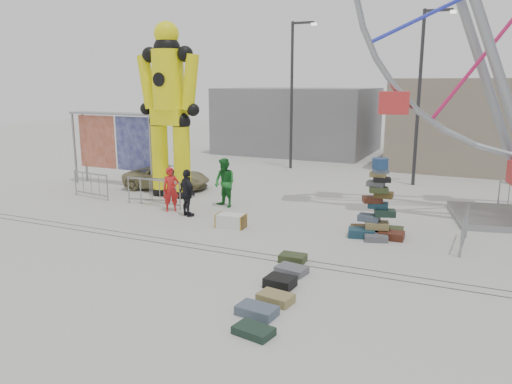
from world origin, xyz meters
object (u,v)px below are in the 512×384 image
at_px(barricade_wheel_front, 465,229).
at_px(pedestrian_red, 171,189).
at_px(lamp_post_right, 421,89).
at_px(barricade_dummy_a, 91,185).
at_px(barricade_dummy_c, 160,193).
at_px(steamer_trunk, 231,221).
at_px(suitcase_tower, 377,215).
at_px(barricade_dummy_b, 152,191).
at_px(parked_suv, 167,177).
at_px(crash_test_dummy, 169,104).
at_px(pedestrian_black, 187,193).
at_px(pedestrian_green, 225,183).
at_px(banner_scaffold, 115,131).
at_px(lamp_post_left, 293,88).

bearing_deg(barricade_wheel_front, pedestrian_red, 92.34).
xyz_separation_m(lamp_post_right, barricade_dummy_a, (-12.13, -8.53, -3.93)).
bearing_deg(barricade_dummy_c, steamer_trunk, -14.09).
bearing_deg(suitcase_tower, barricade_dummy_b, 167.04).
distance_m(lamp_post_right, pedestrian_red, 12.44).
bearing_deg(parked_suv, pedestrian_red, -156.57).
bearing_deg(barricade_dummy_b, barricade_dummy_a, 168.80).
bearing_deg(lamp_post_right, crash_test_dummy, -143.40).
relative_size(barricade_dummy_b, barricade_wheel_front, 1.00).
xyz_separation_m(barricade_dummy_c, pedestrian_black, (1.74, -0.73, 0.32)).
distance_m(crash_test_dummy, barricade_dummy_a, 4.77).
distance_m(crash_test_dummy, barricade_dummy_c, 3.86).
bearing_deg(parked_suv, barricade_dummy_b, -170.12).
xyz_separation_m(barricade_dummy_b, parked_suv, (-1.17, 2.75, -0.01)).
xyz_separation_m(suitcase_tower, pedestrian_green, (-6.20, 1.42, 0.26)).
xyz_separation_m(lamp_post_right, suitcase_tower, (-0.07, -8.95, -3.78)).
relative_size(steamer_trunk, parked_suv, 0.25).
xyz_separation_m(suitcase_tower, crash_test_dummy, (-9.14, 2.12, 3.22)).
distance_m(crash_test_dummy, pedestrian_green, 4.23).
relative_size(banner_scaffold, pedestrian_green, 2.48).
bearing_deg(pedestrian_red, lamp_post_right, 7.52).
distance_m(barricade_dummy_c, pedestrian_black, 1.91).
relative_size(lamp_post_right, lamp_post_left, 1.00).
relative_size(lamp_post_left, barricade_dummy_c, 4.00).
bearing_deg(crash_test_dummy, suitcase_tower, -13.44).
bearing_deg(lamp_post_right, lamp_post_left, 164.05).
xyz_separation_m(banner_scaffold, barricade_wheel_front, (15.33, -2.98, -2.03)).
distance_m(lamp_post_right, pedestrian_green, 10.41).
distance_m(lamp_post_left, pedestrian_black, 11.91).
bearing_deg(barricade_dummy_b, suitcase_tower, -17.50).
bearing_deg(steamer_trunk, parked_suv, 137.45).
bearing_deg(parked_suv, banner_scaffold, 85.10).
bearing_deg(banner_scaffold, barricade_dummy_c, -30.65).
distance_m(suitcase_tower, steamer_trunk, 4.80).
height_order(lamp_post_left, pedestrian_black, lamp_post_left).
xyz_separation_m(steamer_trunk, pedestrian_red, (-3.06, 1.01, 0.62)).
bearing_deg(crash_test_dummy, banner_scaffold, 166.57).
distance_m(crash_test_dummy, barricade_dummy_b, 3.71).
xyz_separation_m(lamp_post_right, barricade_dummy_b, (-9.11, -8.38, -3.93)).
relative_size(pedestrian_black, parked_suv, 0.45).
height_order(lamp_post_right, parked_suv, lamp_post_right).
relative_size(suitcase_tower, banner_scaffold, 0.53).
bearing_deg(barricade_dummy_a, pedestrian_black, -0.98).
bearing_deg(barricade_dummy_a, suitcase_tower, 5.85).
height_order(barricade_wheel_front, pedestrian_black, pedestrian_black).
relative_size(steamer_trunk, pedestrian_green, 0.50).
bearing_deg(lamp_post_left, suitcase_tower, -57.67).
bearing_deg(steamer_trunk, pedestrian_green, 117.57).
xyz_separation_m(crash_test_dummy, banner_scaffold, (-3.61, 0.84, -1.34)).
distance_m(banner_scaffold, steamer_trunk, 9.32).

